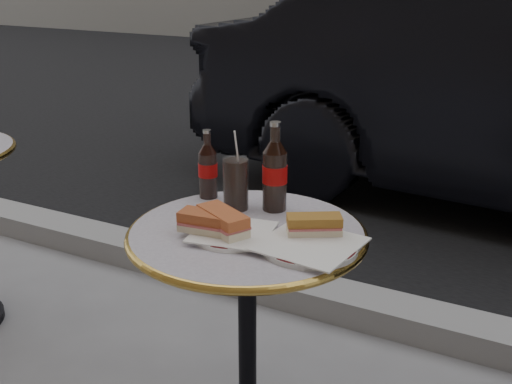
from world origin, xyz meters
The scene contains 11 objects.
asphalt_road centered at (0.00, 5.00, 0.00)m, with size 40.00×8.00×0.00m, color black.
curb centered at (0.00, 0.90, 0.05)m, with size 40.00×0.20×0.12m, color gray.
bistro_table centered at (0.00, 0.00, 0.37)m, with size 0.62×0.62×0.73m, color #BAB2C4, non-canonical shape.
plate_left centered at (-0.01, -0.05, 0.74)m, with size 0.20×0.20×0.01m, color white.
plate_right centered at (0.19, -0.03, 0.74)m, with size 0.23×0.23×0.01m, color silver.
sandwich_left_a centered at (-0.06, -0.08, 0.77)m, with size 0.15×0.07×0.05m, color #AC522B.
sandwich_left_b centered at (-0.03, -0.06, 0.77)m, with size 0.15×0.07×0.05m, color #B8582E.
sandwich_right centered at (0.18, 0.03, 0.77)m, with size 0.13×0.06×0.05m, color #A06B28.
cola_bottle_left centered at (-0.22, 0.16, 0.83)m, with size 0.06×0.06×0.20m, color black, non-canonical shape.
cola_bottle_right centered at (0.00, 0.16, 0.86)m, with size 0.07×0.07×0.25m, color black, non-canonical shape.
cola_glass centered at (-0.10, 0.12, 0.81)m, with size 0.07×0.07×0.15m, color black.
Camera 1 is at (0.73, -1.32, 1.39)m, focal length 45.00 mm.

